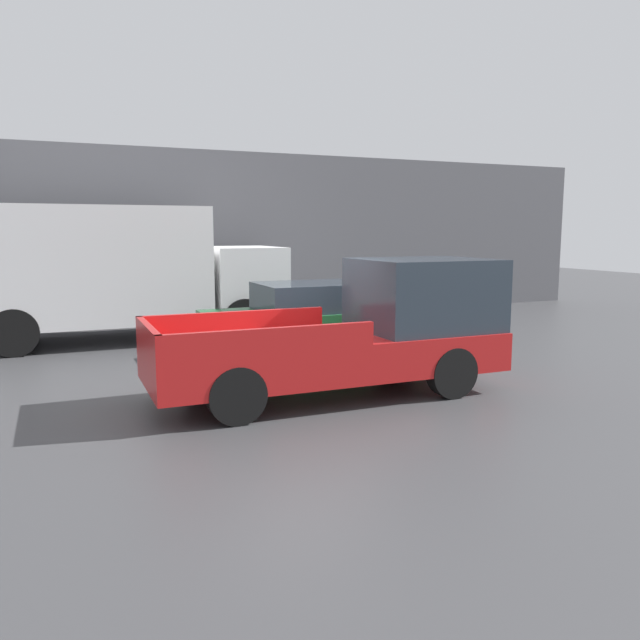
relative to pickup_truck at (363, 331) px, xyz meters
name	(u,v)px	position (x,y,z in m)	size (l,w,h in m)	color
ground_plane	(300,386)	(-0.84, 0.74, -1.02)	(60.00, 60.00, 0.00)	#3D3D3F
building_wall	(192,236)	(-0.84, 9.41, 1.48)	(28.00, 0.15, 4.99)	#56565B
pickup_truck	(363,331)	(0.00, 0.00, 0.00)	(5.71, 2.04, 2.18)	red
car	(313,319)	(0.38, 3.10, -0.22)	(4.50, 1.98, 1.56)	#1E592D
delivery_truck	(101,269)	(-3.60, 6.66, 0.73)	(8.06, 2.59, 3.21)	white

